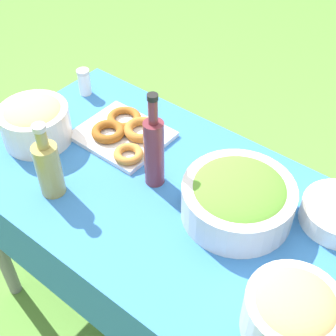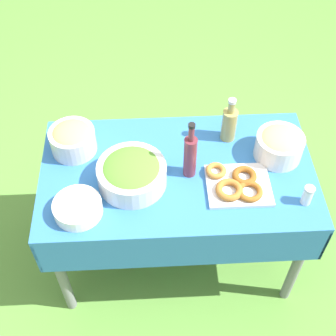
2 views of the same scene
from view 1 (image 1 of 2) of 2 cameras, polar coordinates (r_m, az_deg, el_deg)
name	(u,v)px [view 1 (image 1 of 2)]	position (r m, az deg, el deg)	size (l,w,h in m)	color
ground_plane	(166,317)	(1.95, -0.26, -17.68)	(14.00, 14.00, 0.00)	#568C38
picnic_table	(165,216)	(1.44, -0.34, -5.92)	(1.26, 0.70, 0.72)	#2D6BB2
salad_bowl	(238,198)	(1.27, 8.54, -3.58)	(0.31, 0.31, 0.13)	silver
pasta_bowl	(35,121)	(1.54, -15.92, 5.54)	(0.22, 0.22, 0.14)	silver
donut_platter	(125,133)	(1.53, -5.30, 4.29)	(0.28, 0.25, 0.05)	silver
olive_oil_bottle	(48,167)	(1.34, -14.37, 0.11)	(0.07, 0.07, 0.24)	#998E4C
wine_bottle	(154,150)	(1.31, -1.72, 2.19)	(0.06, 0.06, 0.31)	maroon
bread_bowl	(293,312)	(1.08, 14.95, -16.65)	(0.21, 0.21, 0.14)	silver
salt_shaker	(84,82)	(1.73, -10.17, 10.30)	(0.05, 0.05, 0.10)	white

